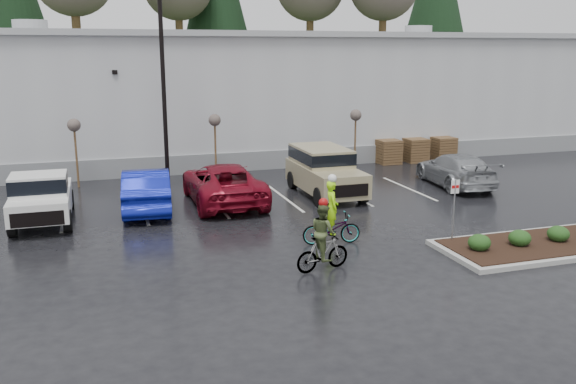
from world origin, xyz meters
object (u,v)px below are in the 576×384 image
object	(u,v)px
pallet_stack_a	(388,152)
pickup_white	(42,195)
cyclist_hivis	(332,222)
sapling_east	(356,118)
car_red	(223,183)
sapling_west	(74,129)
lamppost	(162,63)
car_blue	(146,189)
suv_tan	(326,172)
pallet_stack_c	(443,149)
cyclist_olive	(323,244)
pallet_stack_b	(415,150)
fire_lane_sign	(454,203)
car_far_silver	(455,170)
sapling_mid	(215,124)

from	to	relation	value
pallet_stack_a	pickup_white	xyz separation A→B (m)	(-17.67, -6.61, 0.30)
cyclist_hivis	sapling_east	bearing A→B (deg)	-20.53
pallet_stack_a	car_red	world-z (taller)	car_red
sapling_west	sapling_east	distance (m)	14.00
pallet_stack_a	car_red	bearing A→B (deg)	-150.64
sapling_west	cyclist_hivis	xyz separation A→B (m)	(8.05, -11.50, -2.00)
lamppost	sapling_west	distance (m)	5.07
cyclist_hivis	lamppost	bearing A→B (deg)	27.92
pickup_white	pallet_stack_a	bearing A→B (deg)	20.52
sapling_west	car_blue	distance (m)	6.16
pickup_white	suv_tan	xyz separation A→B (m)	(11.54, 0.59, 0.05)
lamppost	cyclist_hivis	distance (m)	12.30
pallet_stack_c	cyclist_olive	world-z (taller)	cyclist_olive
car_blue	cyclist_olive	world-z (taller)	cyclist_olive
pallet_stack_b	sapling_west	bearing A→B (deg)	-176.86
fire_lane_sign	pickup_white	world-z (taller)	fire_lane_sign
sapling_west	cyclist_olive	bearing A→B (deg)	-63.41
lamppost	pallet_stack_b	size ratio (longest dim) A/B	6.83
pickup_white	car_blue	world-z (taller)	pickup_white
lamppost	cyclist_olive	world-z (taller)	lamppost
suv_tan	sapling_east	bearing A→B (deg)	54.16
cyclist_olive	suv_tan	bearing A→B (deg)	-33.57
car_far_silver	fire_lane_sign	bearing A→B (deg)	63.13
pallet_stack_b	car_blue	size ratio (longest dim) A/B	0.26
fire_lane_sign	pallet_stack_a	bearing A→B (deg)	71.19
suv_tan	lamppost	bearing A→B (deg)	147.74
sapling_mid	pickup_white	distance (m)	9.66
pallet_stack_c	suv_tan	xyz separation A→B (m)	(-9.63, -6.02, 0.35)
pallet_stack_b	suv_tan	bearing A→B (deg)	-142.42
pallet_stack_c	cyclist_hivis	distance (m)	17.29
pallet_stack_b	lamppost	bearing A→B (deg)	-171.98
sapling_east	cyclist_olive	distance (m)	15.60
pickup_white	car_red	world-z (taller)	pickup_white
sapling_mid	suv_tan	size ratio (longest dim) A/B	0.63
suv_tan	cyclist_hivis	world-z (taller)	cyclist_hivis
pallet_stack_c	cyclist_hivis	bearing A→B (deg)	-133.70
sapling_east	car_far_silver	distance (m)	6.18
sapling_east	lamppost	bearing A→B (deg)	-174.29
cyclist_hivis	cyclist_olive	size ratio (longest dim) A/B	1.08
sapling_west	car_blue	xyz separation A→B (m)	(2.66, -5.23, -1.88)
car_red	pickup_white	bearing A→B (deg)	5.28
sapling_mid	cyclist_olive	distance (m)	13.89
pallet_stack_c	sapling_west	bearing A→B (deg)	-177.14
pallet_stack_c	car_blue	world-z (taller)	car_blue
cyclist_hivis	cyclist_olive	world-z (taller)	cyclist_hivis
lamppost	car_blue	size ratio (longest dim) A/B	1.80
sapling_east	pallet_stack_c	bearing A→B (deg)	9.46
cyclist_olive	fire_lane_sign	bearing A→B (deg)	-90.87
pallet_stack_c	fire_lane_sign	size ratio (longest dim) A/B	0.61
pickup_white	sapling_mid	bearing A→B (deg)	36.20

